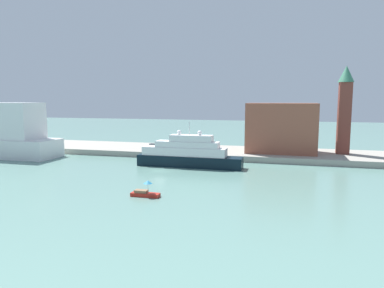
# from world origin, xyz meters

# --- Properties ---
(ground) EXTENTS (400.00, 400.00, 0.00)m
(ground) POSITION_xyz_m (0.00, 0.00, 0.00)
(ground) COLOR slate
(quay_dock) EXTENTS (110.00, 20.34, 1.59)m
(quay_dock) POSITION_xyz_m (0.00, 26.17, 0.80)
(quay_dock) COLOR gray
(quay_dock) RESTS_ON ground
(large_yacht) EXTENTS (25.44, 4.29, 10.89)m
(large_yacht) POSITION_xyz_m (4.88, 6.65, 3.06)
(large_yacht) COLOR black
(large_yacht) RESTS_ON ground
(small_motorboat) EXTENTS (4.87, 1.50, 2.76)m
(small_motorboat) POSITION_xyz_m (5.29, -20.51, 0.77)
(small_motorboat) COLOR #B22319
(small_motorboat) RESTS_ON ground
(harbor_building) EXTENTS (18.63, 11.05, 13.51)m
(harbor_building) POSITION_xyz_m (26.06, 25.83, 8.35)
(harbor_building) COLOR #93513D
(harbor_building) RESTS_ON quay_dock
(bell_tower) EXTENTS (4.08, 4.08, 23.29)m
(bell_tower) POSITION_xyz_m (42.15, 27.66, 14.31)
(bell_tower) COLOR brown
(bell_tower) RESTS_ON quay_dock
(parked_car) EXTENTS (4.52, 1.72, 1.28)m
(parked_car) POSITION_xyz_m (-10.77, 24.87, 2.14)
(parked_car) COLOR silver
(parked_car) RESTS_ON quay_dock
(person_figure) EXTENTS (0.36, 0.36, 1.82)m
(person_figure) POSITION_xyz_m (-5.86, 22.65, 2.44)
(person_figure) COLOR #334C8C
(person_figure) RESTS_ON quay_dock
(mooring_bollard) EXTENTS (0.38, 0.38, 0.64)m
(mooring_bollard) POSITION_xyz_m (7.75, 16.97, 1.91)
(mooring_bollard) COLOR black
(mooring_bollard) RESTS_ON quay_dock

